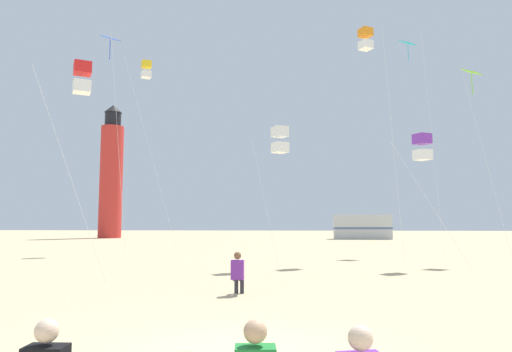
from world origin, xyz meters
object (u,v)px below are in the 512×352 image
(kite_box_gold, at_px, (146,70))
(kite_box_white, at_px, (280,140))
(kite_flyer_standing, at_px, (238,272))
(kite_box_violet, at_px, (422,147))
(lighthouse_distant, at_px, (111,175))
(kite_box_orange, at_px, (366,39))
(kite_diamond_cyan, at_px, (410,54))
(kite_box_scarlet, at_px, (82,78))
(rv_van_silver, at_px, (362,227))
(kite_diamond_blue, at_px, (111,48))
(kite_diamond_lime, at_px, (473,79))

(kite_box_gold, relative_size, kite_box_white, 2.08)
(kite_box_white, bearing_deg, kite_flyer_standing, -97.63)
(kite_box_violet, distance_m, lighthouse_distant, 45.81)
(kite_box_violet, bearing_deg, kite_box_orange, 111.83)
(lighthouse_distant, bearing_deg, kite_diamond_cyan, -40.75)
(kite_box_scarlet, height_order, kite_box_orange, kite_box_orange)
(kite_box_gold, distance_m, kite_box_violet, 19.18)
(rv_van_silver, bearing_deg, kite_diamond_blue, -119.83)
(kite_diamond_blue, height_order, rv_van_silver, kite_diamond_blue)
(kite_diamond_lime, relative_size, kite_box_white, 1.61)
(kite_flyer_standing, relative_size, kite_diamond_blue, 0.10)
(kite_box_gold, height_order, kite_box_white, kite_box_gold)
(kite_box_gold, relative_size, kite_diamond_cyan, 0.91)
(kite_diamond_blue, height_order, kite_diamond_lime, kite_diamond_blue)
(kite_box_white, bearing_deg, kite_diamond_cyan, 50.70)
(kite_box_white, height_order, rv_van_silver, kite_box_white)
(kite_box_gold, bearing_deg, lighthouse_distant, 115.71)
(kite_flyer_standing, relative_size, kite_diamond_cyan, 0.08)
(kite_box_gold, relative_size, kite_box_scarlet, 1.64)
(kite_box_violet, relative_size, kite_box_orange, 0.47)
(kite_diamond_lime, bearing_deg, lighthouse_distant, 134.51)
(kite_flyer_standing, relative_size, kite_box_gold, 0.09)
(kite_box_scarlet, bearing_deg, kite_diamond_blue, 105.44)
(kite_flyer_standing, relative_size, kite_diamond_lime, 0.12)
(kite_box_violet, xyz_separation_m, lighthouse_distant, (-28.20, 36.01, 2.64))
(kite_diamond_blue, xyz_separation_m, kite_box_white, (9.26, -3.77, -5.85))
(lighthouse_distant, height_order, rv_van_silver, lighthouse_distant)
(rv_van_silver, bearing_deg, kite_box_orange, -97.37)
(kite_flyer_standing, bearing_deg, kite_box_violet, -131.32)
(kite_box_white, bearing_deg, kite_box_scarlet, -150.20)
(kite_box_orange, xyz_separation_m, rv_van_silver, (4.06, 30.11, -10.32))
(kite_box_white, bearing_deg, lighthouse_distant, 121.23)
(kite_box_violet, xyz_separation_m, kite_box_white, (-6.15, -0.33, 0.34))
(kite_box_scarlet, xyz_separation_m, kite_box_orange, (11.62, 8.46, 4.51))
(kite_diamond_cyan, distance_m, rv_van_silver, 26.95)
(kite_diamond_lime, height_order, kite_box_orange, kite_box_orange)
(kite_diamond_lime, distance_m, kite_diamond_cyan, 7.39)
(kite_diamond_lime, distance_m, lighthouse_distant, 45.44)
(kite_box_white, xyz_separation_m, rv_van_silver, (8.58, 34.51, -4.14))
(kite_box_scarlet, distance_m, kite_box_violet, 14.10)
(kite_box_gold, height_order, kite_diamond_cyan, kite_diamond_cyan)
(kite_box_white, xyz_separation_m, kite_box_orange, (4.52, 4.40, 6.17))
(kite_box_scarlet, bearing_deg, kite_diamond_lime, 25.40)
(kite_flyer_standing, distance_m, kite_box_gold, 22.00)
(rv_van_silver, bearing_deg, kite_flyer_standing, -102.58)
(kite_flyer_standing, relative_size, lighthouse_distant, 0.07)
(lighthouse_distant, xyz_separation_m, rv_van_silver, (30.62, -1.84, -6.45))
(kite_box_scarlet, xyz_separation_m, rv_van_silver, (15.67, 38.57, -5.80))
(kite_box_violet, bearing_deg, kite_box_gold, 148.85)
(kite_box_violet, relative_size, lighthouse_distant, 0.34)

